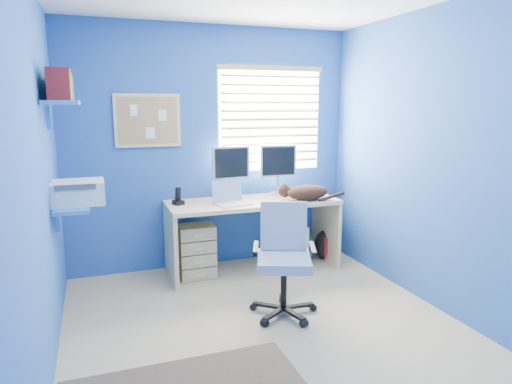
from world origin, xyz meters
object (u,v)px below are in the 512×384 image
object	(u,v)px
office_chair	(284,273)
cat	(308,192)
laptop	(233,194)
tower_pc	(290,244)
desk	(253,235)

from	to	relation	value
office_chair	cat	bearing A→B (deg)	53.87
cat	office_chair	xyz separation A→B (m)	(-0.63, -0.86, -0.48)
laptop	tower_pc	size ratio (longest dim) A/B	0.73
tower_pc	office_chair	xyz separation A→B (m)	(-0.53, -1.05, 0.11)
desk	tower_pc	size ratio (longest dim) A/B	3.87
tower_pc	office_chair	world-z (taller)	office_chair
desk	laptop	size ratio (longest dim) A/B	5.27
tower_pc	laptop	bearing A→B (deg)	-175.37
desk	laptop	world-z (taller)	laptop
laptop	tower_pc	bearing A→B (deg)	-1.88
cat	tower_pc	distance (m)	0.63
desk	laptop	xyz separation A→B (m)	(-0.25, -0.13, 0.48)
laptop	cat	size ratio (longest dim) A/B	0.74
cat	tower_pc	xyz separation A→B (m)	(-0.10, 0.18, -0.59)
desk	office_chair	xyz separation A→B (m)	(-0.09, -1.03, -0.03)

